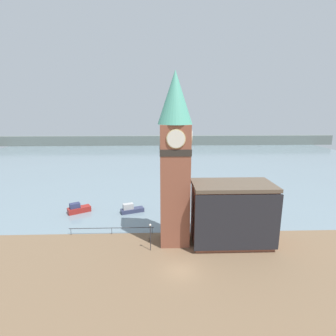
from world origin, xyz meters
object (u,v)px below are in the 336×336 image
at_px(boat_near, 131,209).
at_px(lamp_post, 150,232).
at_px(clock_tower, 175,156).
at_px(mooring_bollard_near, 149,240).
at_px(pier_building, 232,214).
at_px(boat_far, 78,209).

bearing_deg(boat_near, lamp_post, -94.08).
bearing_deg(clock_tower, lamp_post, -144.80).
height_order(clock_tower, mooring_bollard_near, clock_tower).
bearing_deg(boat_near, pier_building, -57.82).
xyz_separation_m(boat_far, mooring_bollard_near, (13.70, -11.60, -0.38)).
bearing_deg(clock_tower, boat_far, 146.50).
bearing_deg(boat_far, clock_tower, -64.01).
xyz_separation_m(clock_tower, pier_building, (8.15, -0.62, -8.28)).
relative_size(pier_building, lamp_post, 2.91).
bearing_deg(lamp_post, mooring_bollard_near, 97.58).
xyz_separation_m(pier_building, boat_far, (-25.60, 12.18, -3.79)).
height_order(boat_near, boat_far, boat_far).
bearing_deg(boat_far, mooring_bollard_near, -70.76).
xyz_separation_m(boat_near, lamp_post, (4.08, -13.64, 2.10)).
bearing_deg(pier_building, clock_tower, 175.62).
height_order(boat_near, lamp_post, lamp_post).
xyz_separation_m(clock_tower, boat_far, (-17.46, 11.56, -12.07)).
bearing_deg(boat_near, boat_far, 157.29).
distance_m(clock_tower, lamp_post, 10.88).
bearing_deg(mooring_bollard_near, boat_near, 108.49).
relative_size(clock_tower, pier_building, 2.10).
relative_size(mooring_bollard_near, lamp_post, 0.16).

